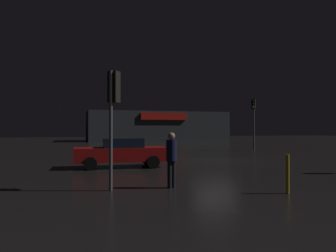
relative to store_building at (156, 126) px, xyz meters
The scene contains 7 objects.
ground_plane 33.54m from the store_building, 98.45° to the right, with size 120.00×120.00×0.00m, color black.
store_building is the anchor object (origin of this frame).
traffic_signal_opposite 25.55m from the store_building, 84.57° to the right, with size 0.42×0.42×4.54m.
traffic_signal_cross_left 42.30m from the store_building, 106.27° to the right, with size 0.42×0.42×3.70m.
car_near 36.41m from the store_building, 107.20° to the right, with size 4.54×2.10×1.44m.
pedestrian 42.03m from the store_building, 103.80° to the right, with size 0.45×0.45×1.79m.
bollard_kerb_a 43.24m from the store_building, 99.36° to the right, with size 0.10×0.10×1.16m, color gold.
Camera 1 is at (-8.17, -17.57, 1.90)m, focal length 34.42 mm.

